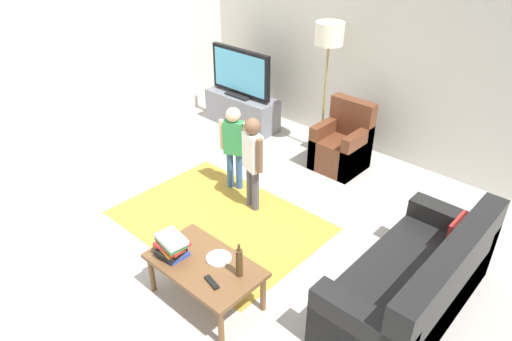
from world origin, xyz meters
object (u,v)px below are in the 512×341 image
(tv, at_px, (241,73))
(plate, at_px, (219,258))
(child_center, at_px, (253,156))
(book_stack, at_px, (171,246))
(tv_stand, at_px, (242,111))
(floor_lamp, at_px, (329,41))
(coffee_table, at_px, (205,268))
(armchair, at_px, (343,146))
(bottle, at_px, (239,262))
(tv_remote, at_px, (212,282))
(couch, at_px, (418,287))
(child_near_tv, at_px, (234,141))

(tv, distance_m, plate, 3.62)
(child_center, xyz_separation_m, book_stack, (0.39, -1.46, -0.15))
(tv_stand, xyz_separation_m, book_stack, (2.02, -2.97, 0.28))
(floor_lamp, distance_m, coffee_table, 3.35)
(armchair, distance_m, bottle, 2.83)
(floor_lamp, distance_m, bottle, 3.31)
(tv, bearing_deg, tv_remote, -49.46)
(couch, relative_size, child_near_tv, 1.69)
(armchair, bearing_deg, couch, -42.40)
(coffee_table, bearing_deg, bottle, 17.35)
(tv, height_order, plate, tv)
(couch, distance_m, tv_remote, 1.73)
(child_center, distance_m, coffee_table, 1.53)
(tv_stand, distance_m, plate, 3.61)
(armchair, relative_size, child_near_tv, 0.85)
(child_near_tv, xyz_separation_m, book_stack, (0.84, -1.61, -0.11))
(couch, relative_size, floor_lamp, 1.01)
(floor_lamp, height_order, coffee_table, floor_lamp)
(tv, distance_m, tv_remote, 3.91)
(tv_stand, distance_m, coffee_table, 3.67)
(couch, height_order, child_center, child_center)
(book_stack, bearing_deg, bottle, 20.10)
(tv_stand, bearing_deg, coffee_table, -51.07)
(plate, bearing_deg, child_near_tv, 130.48)
(child_near_tv, bearing_deg, plate, -49.52)
(couch, bearing_deg, book_stack, -144.22)
(tv_stand, xyz_separation_m, floor_lamp, (1.39, 0.15, 1.30))
(tv_stand, height_order, coffee_table, tv_stand)
(tv_remote, height_order, plate, plate)
(tv_stand, relative_size, floor_lamp, 0.67)
(floor_lamp, bearing_deg, child_near_tv, -97.72)
(tv, height_order, armchair, tv)
(tv_stand, height_order, tv, tv)
(armchair, xyz_separation_m, child_near_tv, (-0.68, -1.32, 0.34))
(tv_stand, xyz_separation_m, bottle, (2.63, -2.75, 0.31))
(armchair, height_order, book_stack, armchair)
(tv_stand, relative_size, tv, 1.09)
(armchair, distance_m, book_stack, 2.95)
(couch, bearing_deg, child_center, 173.87)
(tv_stand, height_order, book_stack, book_stack)
(floor_lamp, xyz_separation_m, coffee_table, (0.91, -3.01, -1.17))
(plate, bearing_deg, coffee_table, -112.73)
(armchair, bearing_deg, floor_lamp, 157.96)
(book_stack, bearing_deg, plate, 35.90)
(coffee_table, xyz_separation_m, book_stack, (-0.28, -0.12, 0.16))
(armchair, relative_size, plate, 4.09)
(tv, height_order, child_center, tv)
(floor_lamp, relative_size, child_near_tv, 1.68)
(armchair, distance_m, floor_lamp, 1.35)
(coffee_table, bearing_deg, couch, 37.91)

